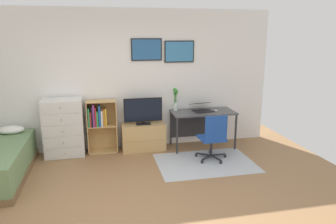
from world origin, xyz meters
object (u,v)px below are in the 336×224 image
object	(u,v)px
tv_stand	(143,137)
office_chair	(213,136)
dresser	(64,128)
laptop	(201,107)
bamboo_vase	(176,99)
bookshelf	(100,122)
desk	(202,117)
computer_mouse	(216,111)
television	(143,111)

from	to	relation	value
tv_stand	office_chair	xyz separation A→B (m)	(1.14, -0.83, 0.19)
dresser	laptop	world-z (taller)	dresser
bamboo_vase	laptop	bearing A→B (deg)	-13.23
tv_stand	bamboo_vase	world-z (taller)	bamboo_vase
bookshelf	bamboo_vase	size ratio (longest dim) A/B	2.23
bookshelf	bamboo_vase	world-z (taller)	bamboo_vase
desk	tv_stand	bearing A→B (deg)	178.80
computer_mouse	desk	bearing A→B (deg)	152.09
bookshelf	tv_stand	size ratio (longest dim) A/B	1.20
dresser	computer_mouse	world-z (taller)	dresser
desk	laptop	xyz separation A→B (m)	(-0.01, -0.02, 0.20)
computer_mouse	bamboo_vase	world-z (taller)	bamboo_vase
bookshelf	bamboo_vase	bearing A→B (deg)	1.14
desk	laptop	distance (m)	0.20
laptop	bamboo_vase	distance (m)	0.54
television	dresser	bearing A→B (deg)	179.72
laptop	tv_stand	bearing A→B (deg)	170.15
television	desk	xyz separation A→B (m)	(1.18, -0.00, -0.17)
bookshelf	laptop	distance (m)	2.00
laptop	computer_mouse	bearing A→B (deg)	-31.94
dresser	bamboo_vase	size ratio (longest dim) A/B	2.38
dresser	desk	distance (m)	2.65
desk	bookshelf	bearing A→B (deg)	177.91
office_chair	desk	bearing A→B (deg)	86.18
dresser	bookshelf	size ratio (longest dim) A/B	1.07
television	computer_mouse	size ratio (longest dim) A/B	7.11
tv_stand	television	size ratio (longest dim) A/B	1.14
dresser	computer_mouse	bearing A→B (deg)	-2.81
dresser	television	bearing A→B (deg)	-0.28
television	office_chair	bearing A→B (deg)	-35.42
bamboo_vase	television	bearing A→B (deg)	-171.42
tv_stand	laptop	size ratio (longest dim) A/B	1.85
office_chair	bamboo_vase	distance (m)	1.15
television	office_chair	distance (m)	1.44
tv_stand	television	bearing A→B (deg)	-90.00
tv_stand	television	world-z (taller)	television
computer_mouse	bamboo_vase	bearing A→B (deg)	162.90
dresser	bamboo_vase	xyz separation A→B (m)	(2.14, 0.09, 0.43)
tv_stand	television	distance (m)	0.52
bamboo_vase	bookshelf	bearing A→B (deg)	-178.86
computer_mouse	bookshelf	bearing A→B (deg)	174.77
tv_stand	computer_mouse	size ratio (longest dim) A/B	8.09
desk	office_chair	world-z (taller)	office_chair
tv_stand	bamboo_vase	size ratio (longest dim) A/B	1.85
desk	laptop	world-z (taller)	laptop
laptop	computer_mouse	size ratio (longest dim) A/B	4.37
office_chair	laptop	world-z (taller)	laptop
laptop	computer_mouse	world-z (taller)	laptop
television	tv_stand	bearing A→B (deg)	90.00
bookshelf	laptop	size ratio (longest dim) A/B	2.22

